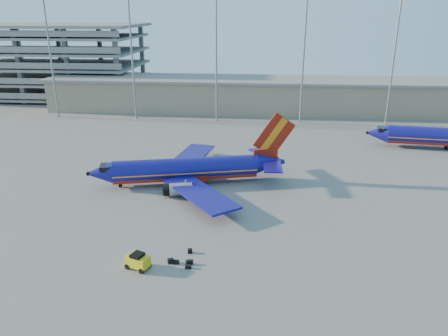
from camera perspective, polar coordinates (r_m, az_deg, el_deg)
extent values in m
plane|color=slate|center=(62.88, -0.90, -3.85)|extent=(220.00, 220.00, 0.00)
cube|color=gray|center=(117.21, 7.08, 9.32)|extent=(120.00, 15.00, 8.00)
cube|color=slate|center=(116.52, 7.16, 11.35)|extent=(122.00, 16.00, 0.60)
cube|color=slate|center=(149.85, -22.24, 9.16)|extent=(60.00, 30.00, 0.70)
cube|color=slate|center=(149.22, -22.46, 10.74)|extent=(60.00, 30.00, 0.70)
cube|color=slate|center=(148.71, -22.67, 12.33)|extent=(60.00, 30.00, 0.70)
cube|color=slate|center=(148.32, -22.89, 13.92)|extent=(60.00, 30.00, 0.70)
cube|color=slate|center=(148.04, -23.12, 15.53)|extent=(60.00, 30.00, 0.70)
cube|color=slate|center=(147.91, -23.29, 16.76)|extent=(62.00, 32.00, 0.80)
cube|color=slate|center=(160.19, -20.60, 13.43)|extent=(1.20, 1.20, 21.00)
cylinder|color=gray|center=(115.75, -21.65, 12.98)|extent=(0.44, 0.44, 28.00)
cylinder|color=gray|center=(108.39, -11.88, 13.54)|extent=(0.44, 0.44, 28.00)
cylinder|color=gray|center=(104.41, -1.01, 13.72)|extent=(0.44, 0.44, 28.00)
cylinder|color=gray|center=(104.18, 10.31, 13.40)|extent=(0.44, 0.44, 28.00)
cylinder|color=gray|center=(107.72, 21.22, 12.61)|extent=(0.44, 0.44, 28.00)
cylinder|color=navy|center=(67.18, -5.03, -0.08)|extent=(21.95, 8.52, 3.36)
cube|color=maroon|center=(67.48, -5.01, -0.77)|extent=(21.80, 7.90, 1.18)
cube|color=orange|center=(67.26, -5.02, -0.26)|extent=(21.96, 8.55, 0.20)
cone|color=navy|center=(67.68, -15.90, -0.64)|extent=(4.51, 4.18, 3.36)
cube|color=black|center=(67.25, -14.97, 0.10)|extent=(2.68, 2.82, 0.73)
cone|color=navy|center=(69.09, 5.99, 0.74)|extent=(5.39, 4.40, 3.36)
cube|color=maroon|center=(68.52, 5.44, 1.68)|extent=(3.82, 1.40, 2.00)
cube|color=maroon|center=(67.91, 6.57, 4.27)|extent=(6.54, 1.89, 7.24)
cube|color=orange|center=(67.87, 6.42, 4.27)|extent=(4.39, 1.44, 5.68)
cube|color=navy|center=(71.68, 5.11, 1.91)|extent=(4.99, 6.42, 0.20)
cube|color=navy|center=(66.03, 6.37, 0.26)|extent=(2.92, 5.90, 0.20)
cube|color=navy|center=(75.06, -4.40, 1.46)|extent=(6.92, 14.65, 0.32)
cube|color=navy|center=(60.17, -3.17, -3.33)|extent=(12.23, 13.88, 0.32)
cube|color=maroon|center=(67.64, -4.61, -1.03)|extent=(6.14, 4.75, 0.91)
cylinder|color=gray|center=(72.04, -6.12, 0.10)|extent=(3.63, 2.64, 1.91)
cylinder|color=gray|center=(63.25, -5.67, -2.78)|extent=(3.63, 2.64, 1.91)
cylinder|color=gray|center=(68.06, -13.40, -2.06)|extent=(0.26, 0.26, 1.00)
cylinder|color=black|center=(68.13, -13.38, -2.22)|extent=(0.62, 0.36, 0.58)
cylinder|color=black|center=(70.20, -4.00, -0.95)|extent=(0.86, 0.67, 0.76)
cylinder|color=black|center=(65.82, -3.65, -2.41)|extent=(0.86, 0.67, 0.76)
cylinder|color=navy|center=(94.10, 27.22, 3.66)|extent=(22.54, 5.68, 3.44)
cube|color=maroon|center=(94.32, 27.14, 3.15)|extent=(22.48, 5.03, 1.21)
cube|color=orange|center=(94.16, 27.20, 3.52)|extent=(22.54, 5.72, 0.20)
cone|color=navy|center=(91.24, 19.32, 4.31)|extent=(4.23, 3.82, 3.44)
cube|color=black|center=(91.21, 20.13, 4.79)|extent=(2.46, 2.63, 0.74)
cylinder|color=black|center=(94.63, 27.03, 2.45)|extent=(0.71, 0.71, 0.84)
cube|color=gold|center=(47.14, -11.21, -11.85)|extent=(2.74, 2.17, 1.14)
cube|color=black|center=(46.79, -11.27, -11.13)|extent=(1.53, 1.59, 0.40)
cylinder|color=black|center=(48.35, -11.57, -11.78)|extent=(0.63, 0.41, 0.59)
cylinder|color=black|center=(47.55, -12.53, -12.45)|extent=(0.63, 0.41, 0.59)
cylinder|color=black|center=(47.36, -9.80, -12.38)|extent=(0.63, 0.41, 0.59)
cylinder|color=black|center=(46.54, -10.74, -13.09)|extent=(0.63, 0.41, 0.59)
cube|color=black|center=(47.78, -6.64, -12.05)|extent=(0.65, 0.50, 0.36)
cube|color=black|center=(47.44, -4.41, -12.15)|extent=(0.56, 0.44, 0.46)
cube|color=black|center=(46.79, -4.70, -12.73)|extent=(0.67, 0.42, 0.37)
cube|color=black|center=(47.78, -6.99, -11.96)|extent=(0.71, 0.62, 0.52)
cube|color=black|center=(47.66, -6.20, -12.11)|extent=(0.51, 0.39, 0.37)
cube|color=black|center=(47.40, -4.71, -12.20)|extent=(0.60, 0.55, 0.45)
cube|color=black|center=(49.37, -4.47, -10.75)|extent=(0.58, 0.53, 0.48)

